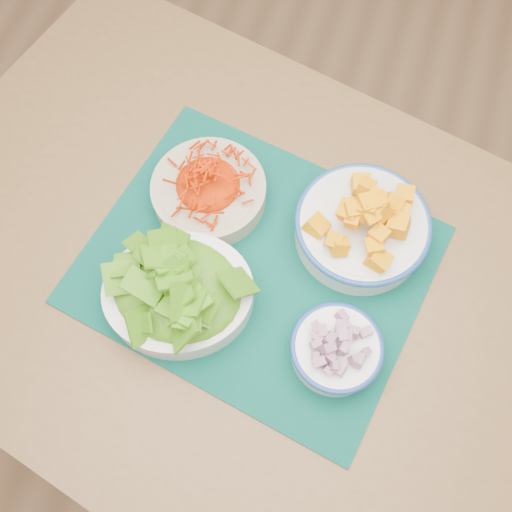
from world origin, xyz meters
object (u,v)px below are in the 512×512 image
(carrot_bowl, at_px, (209,189))
(lettuce_bowl, at_px, (177,290))
(placemat, at_px, (256,264))
(onion_bowl, at_px, (337,348))
(squash_bowl, at_px, (363,223))
(table, at_px, (257,297))

(carrot_bowl, relative_size, lettuce_bowl, 0.72)
(placemat, distance_m, onion_bowl, 0.19)
(carrot_bowl, height_order, onion_bowl, onion_bowl)
(lettuce_bowl, bearing_deg, squash_bowl, 18.12)
(placemat, distance_m, carrot_bowl, 0.14)
(table, relative_size, onion_bowl, 10.20)
(squash_bowl, height_order, lettuce_bowl, lettuce_bowl)
(table, bearing_deg, lettuce_bowl, -129.54)
(carrot_bowl, bearing_deg, squash_bowl, 1.90)
(placemat, height_order, onion_bowl, onion_bowl)
(lettuce_bowl, relative_size, onion_bowl, 2.05)
(table, bearing_deg, placemat, 125.27)
(table, xyz_separation_m, lettuce_bowl, (-0.10, -0.07, 0.15))
(carrot_bowl, xyz_separation_m, squash_bowl, (0.25, 0.01, 0.01))
(placemat, height_order, lettuce_bowl, lettuce_bowl)
(carrot_bowl, height_order, squash_bowl, squash_bowl)
(placemat, distance_m, squash_bowl, 0.18)
(carrot_bowl, distance_m, lettuce_bowl, 0.18)
(onion_bowl, bearing_deg, table, 150.25)
(placemat, height_order, carrot_bowl, carrot_bowl)
(placemat, xyz_separation_m, onion_bowl, (0.15, -0.10, 0.04))
(carrot_bowl, bearing_deg, lettuce_bowl, -84.39)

